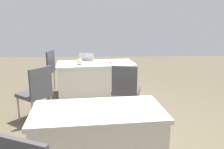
{
  "coord_description": "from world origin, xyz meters",
  "views": [
    {
      "loc": [
        0.33,
        3.23,
        1.74
      ],
      "look_at": [
        0.19,
        -0.23,
        0.9
      ],
      "focal_mm": 39.1,
      "sensor_mm": 36.0,
      "label": 1
    }
  ],
  "objects_px": {
    "chair_tucked_left": "(126,88)",
    "scissors_red": "(111,63)",
    "table_mid_left": "(98,138)",
    "laptop_silver": "(86,61)",
    "table_foreground": "(96,78)",
    "chair_back_row": "(37,91)",
    "yarn_ball": "(80,62)",
    "chair_tucked_right": "(46,68)"
  },
  "relations": [
    {
      "from": "table_mid_left",
      "to": "yarn_ball",
      "type": "height_order",
      "value": "yarn_ball"
    },
    {
      "from": "table_foreground",
      "to": "yarn_ball",
      "type": "xyz_separation_m",
      "value": [
        0.33,
        0.19,
        0.42
      ]
    },
    {
      "from": "table_foreground",
      "to": "chair_tucked_right",
      "type": "xyz_separation_m",
      "value": [
        1.16,
        -0.27,
        0.19
      ]
    },
    {
      "from": "chair_back_row",
      "to": "yarn_ball",
      "type": "xyz_separation_m",
      "value": [
        -0.6,
        -1.26,
        0.25
      ]
    },
    {
      "from": "laptop_silver",
      "to": "yarn_ball",
      "type": "relative_size",
      "value": 2.54
    },
    {
      "from": "chair_tucked_right",
      "to": "yarn_ball",
      "type": "bearing_deg",
      "value": -108.79
    },
    {
      "from": "yarn_ball",
      "to": "chair_back_row",
      "type": "bearing_deg",
      "value": 64.68
    },
    {
      "from": "chair_back_row",
      "to": "laptop_silver",
      "type": "height_order",
      "value": "chair_back_row"
    },
    {
      "from": "laptop_silver",
      "to": "scissors_red",
      "type": "height_order",
      "value": "laptop_silver"
    },
    {
      "from": "yarn_ball",
      "to": "scissors_red",
      "type": "height_order",
      "value": "yarn_ball"
    },
    {
      "from": "table_foreground",
      "to": "laptop_silver",
      "type": "height_order",
      "value": "laptop_silver"
    },
    {
      "from": "table_mid_left",
      "to": "chair_tucked_right",
      "type": "distance_m",
      "value": 3.28
    },
    {
      "from": "chair_tucked_left",
      "to": "laptop_silver",
      "type": "bearing_deg",
      "value": 134.74
    },
    {
      "from": "scissors_red",
      "to": "table_foreground",
      "type": "bearing_deg",
      "value": -95.0
    },
    {
      "from": "table_foreground",
      "to": "chair_back_row",
      "type": "relative_size",
      "value": 1.88
    },
    {
      "from": "table_mid_left",
      "to": "chair_tucked_left",
      "type": "relative_size",
      "value": 1.63
    },
    {
      "from": "chair_tucked_left",
      "to": "scissors_red",
      "type": "relative_size",
      "value": 5.27
    },
    {
      "from": "chair_back_row",
      "to": "laptop_silver",
      "type": "bearing_deg",
      "value": 11.2
    },
    {
      "from": "table_mid_left",
      "to": "laptop_silver",
      "type": "bearing_deg",
      "value": -83.77
    },
    {
      "from": "laptop_silver",
      "to": "chair_tucked_left",
      "type": "bearing_deg",
      "value": 121.11
    },
    {
      "from": "chair_back_row",
      "to": "scissors_red",
      "type": "relative_size",
      "value": 5.24
    },
    {
      "from": "chair_tucked_left",
      "to": "chair_tucked_right",
      "type": "xyz_separation_m",
      "value": [
        1.7,
        -1.64,
        0.01
      ]
    },
    {
      "from": "table_mid_left",
      "to": "scissors_red",
      "type": "xyz_separation_m",
      "value": [
        -0.24,
        -2.72,
        0.36
      ]
    },
    {
      "from": "chair_tucked_left",
      "to": "chair_back_row",
      "type": "relative_size",
      "value": 1.01
    },
    {
      "from": "chair_tucked_left",
      "to": "laptop_silver",
      "type": "height_order",
      "value": "chair_tucked_left"
    },
    {
      "from": "table_foreground",
      "to": "table_mid_left",
      "type": "relative_size",
      "value": 1.15
    },
    {
      "from": "table_foreground",
      "to": "chair_tucked_right",
      "type": "bearing_deg",
      "value": -13.28
    },
    {
      "from": "chair_tucked_left",
      "to": "laptop_silver",
      "type": "xyz_separation_m",
      "value": [
        0.74,
        -1.34,
        0.22
      ]
    },
    {
      "from": "chair_tucked_left",
      "to": "chair_tucked_right",
      "type": "relative_size",
      "value": 0.99
    },
    {
      "from": "chair_tucked_right",
      "to": "laptop_silver",
      "type": "xyz_separation_m",
      "value": [
        -0.96,
        0.29,
        0.21
      ]
    },
    {
      "from": "chair_back_row",
      "to": "chair_tucked_left",
      "type": "bearing_deg",
      "value": -48.38
    },
    {
      "from": "chair_tucked_right",
      "to": "scissors_red",
      "type": "height_order",
      "value": "chair_tucked_right"
    },
    {
      "from": "table_foreground",
      "to": "chair_back_row",
      "type": "bearing_deg",
      "value": 57.23
    },
    {
      "from": "chair_tucked_left",
      "to": "chair_tucked_right",
      "type": "height_order",
      "value": "chair_tucked_right"
    },
    {
      "from": "table_mid_left",
      "to": "chair_tucked_left",
      "type": "bearing_deg",
      "value": -107.83
    },
    {
      "from": "chair_back_row",
      "to": "scissors_red",
      "type": "bearing_deg",
      "value": -3.4
    },
    {
      "from": "table_mid_left",
      "to": "chair_tucked_right",
      "type": "bearing_deg",
      "value": -67.4
    },
    {
      "from": "laptop_silver",
      "to": "scissors_red",
      "type": "relative_size",
      "value": 1.82
    },
    {
      "from": "chair_tucked_right",
      "to": "chair_back_row",
      "type": "xyz_separation_m",
      "value": [
        -0.23,
        1.72,
        -0.01
      ]
    },
    {
      "from": "chair_back_row",
      "to": "scissors_red",
      "type": "distance_m",
      "value": 1.92
    },
    {
      "from": "table_foreground",
      "to": "yarn_ball",
      "type": "bearing_deg",
      "value": 28.99
    },
    {
      "from": "chair_tucked_right",
      "to": "yarn_ball",
      "type": "distance_m",
      "value": 0.98
    }
  ]
}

